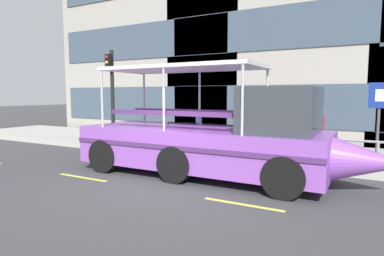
{
  "coord_description": "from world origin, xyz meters",
  "views": [
    {
      "loc": [
        4.69,
        -7.15,
        2.36
      ],
      "look_at": [
        -0.22,
        1.89,
        1.3
      ],
      "focal_mm": 30.58,
      "sensor_mm": 36.0,
      "label": 1
    }
  ],
  "objects_px": {
    "parking_sign": "(379,110)",
    "pedestrian_mid_left": "(266,130)",
    "duck_tour_boat": "(216,140)",
    "pedestrian_mid_right": "(199,125)",
    "traffic_light_pole": "(111,88)",
    "pedestrian_near_bow": "(320,128)"
  },
  "relations": [
    {
      "from": "pedestrian_mid_left",
      "to": "pedestrian_near_bow",
      "type": "bearing_deg",
      "value": 16.86
    },
    {
      "from": "duck_tour_boat",
      "to": "pedestrian_mid_right",
      "type": "relative_size",
      "value": 5.88
    },
    {
      "from": "parking_sign",
      "to": "pedestrian_mid_left",
      "type": "distance_m",
      "value": 3.54
    },
    {
      "from": "pedestrian_near_bow",
      "to": "pedestrian_mid_left",
      "type": "distance_m",
      "value": 1.8
    },
    {
      "from": "parking_sign",
      "to": "pedestrian_mid_right",
      "type": "bearing_deg",
      "value": 175.05
    },
    {
      "from": "parking_sign",
      "to": "pedestrian_mid_left",
      "type": "relative_size",
      "value": 1.66
    },
    {
      "from": "duck_tour_boat",
      "to": "pedestrian_mid_right",
      "type": "distance_m",
      "value": 4.12
    },
    {
      "from": "traffic_light_pole",
      "to": "parking_sign",
      "type": "xyz_separation_m",
      "value": [
        10.15,
        0.37,
        -0.75
      ]
    },
    {
      "from": "pedestrian_near_bow",
      "to": "traffic_light_pole",
      "type": "bearing_deg",
      "value": -173.06
    },
    {
      "from": "parking_sign",
      "to": "pedestrian_mid_right",
      "type": "height_order",
      "value": "parking_sign"
    },
    {
      "from": "pedestrian_near_bow",
      "to": "parking_sign",
      "type": "bearing_deg",
      "value": -20.73
    },
    {
      "from": "traffic_light_pole",
      "to": "pedestrian_mid_left",
      "type": "bearing_deg",
      "value": 4.3
    },
    {
      "from": "pedestrian_mid_left",
      "to": "pedestrian_mid_right",
      "type": "distance_m",
      "value": 2.93
    },
    {
      "from": "pedestrian_mid_right",
      "to": "pedestrian_mid_left",
      "type": "bearing_deg",
      "value": -8.23
    },
    {
      "from": "parking_sign",
      "to": "pedestrian_mid_left",
      "type": "xyz_separation_m",
      "value": [
        -3.45,
        0.13,
        -0.8
      ]
    },
    {
      "from": "traffic_light_pole",
      "to": "pedestrian_mid_left",
      "type": "distance_m",
      "value": 6.89
    },
    {
      "from": "traffic_light_pole",
      "to": "pedestrian_mid_right",
      "type": "bearing_deg",
      "value": 13.63
    },
    {
      "from": "pedestrian_mid_left",
      "to": "pedestrian_mid_right",
      "type": "height_order",
      "value": "pedestrian_mid_right"
    },
    {
      "from": "traffic_light_pole",
      "to": "duck_tour_boat",
      "type": "height_order",
      "value": "traffic_light_pole"
    },
    {
      "from": "pedestrian_mid_left",
      "to": "pedestrian_mid_right",
      "type": "bearing_deg",
      "value": 171.77
    },
    {
      "from": "pedestrian_mid_right",
      "to": "duck_tour_boat",
      "type": "bearing_deg",
      "value": -55.64
    },
    {
      "from": "traffic_light_pole",
      "to": "duck_tour_boat",
      "type": "distance_m",
      "value": 6.8
    }
  ]
}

